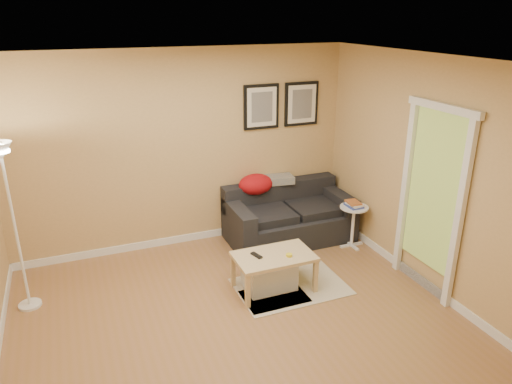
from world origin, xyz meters
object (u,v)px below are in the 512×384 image
storage_bin (269,274)px  book_stack (354,204)px  floor_lamp (16,233)px  side_table (353,226)px  coffee_table (274,272)px  sofa (290,214)px

storage_bin → book_stack: book_stack is taller
floor_lamp → side_table: bearing=-1.2°
coffee_table → sofa: bearing=61.6°
side_table → floor_lamp: (-4.02, 0.08, 0.58)m
sofa → book_stack: 0.89m
coffee_table → floor_lamp: (-2.59, 0.68, 0.65)m
floor_lamp → storage_bin: bearing=-13.9°
storage_bin → side_table: size_ratio=1.00×
floor_lamp → coffee_table: bearing=-14.7°
sofa → coffee_table: size_ratio=1.92×
coffee_table → side_table: size_ratio=1.53×
coffee_table → floor_lamp: size_ratio=0.48×
floor_lamp → book_stack: bearing=-1.1°
coffee_table → side_table: (1.43, 0.60, 0.07)m
coffee_table → book_stack: bearing=27.9°
sofa → floor_lamp: size_ratio=0.92×
side_table → book_stack: size_ratio=2.47×
coffee_table → book_stack: 1.59m
storage_bin → sofa: bearing=54.3°
sofa → floor_lamp: floor_lamp is taller
coffee_table → book_stack: (1.42, 0.61, 0.39)m
sofa → storage_bin: sofa is taller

